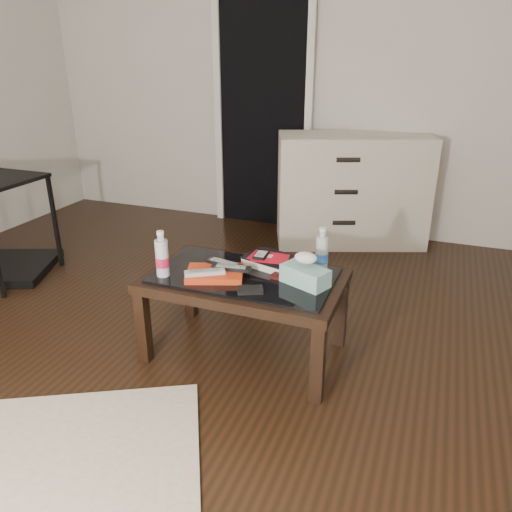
{
  "coord_description": "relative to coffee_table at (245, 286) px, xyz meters",
  "views": [
    {
      "loc": [
        1.14,
        -1.79,
        1.52
      ],
      "look_at": [
        0.31,
        0.4,
        0.55
      ],
      "focal_mm": 35.0,
      "sensor_mm": 36.0,
      "label": 1
    }
  ],
  "objects": [
    {
      "name": "ground",
      "position": [
        -0.27,
        -0.35,
        -0.4
      ],
      "size": [
        5.0,
        5.0,
        0.0
      ],
      "primitive_type": "plane",
      "color": "black",
      "rests_on": "ground"
    },
    {
      "name": "room_shell",
      "position": [
        -0.27,
        -0.35,
        1.22
      ],
      "size": [
        5.0,
        5.0,
        5.0
      ],
      "color": "beige",
      "rests_on": "ground"
    },
    {
      "name": "doorway",
      "position": [
        -0.67,
        2.12,
        0.63
      ],
      "size": [
        0.9,
        0.08,
        2.07
      ],
      "color": "black",
      "rests_on": "ground"
    },
    {
      "name": "coffee_table",
      "position": [
        0.0,
        0.0,
        0.0
      ],
      "size": [
        1.0,
        0.6,
        0.46
      ],
      "color": "black",
      "rests_on": "ground"
    },
    {
      "name": "dresser",
      "position": [
        0.2,
        1.88,
        0.05
      ],
      "size": [
        1.3,
        0.89,
        0.9
      ],
      "rotation": [
        0.0,
        0.0,
        0.36
      ],
      "color": "beige",
      "rests_on": "ground"
    },
    {
      "name": "magazines",
      "position": [
        -0.13,
        -0.07,
        0.08
      ],
      "size": [
        0.33,
        0.29,
        0.03
      ],
      "primitive_type": "cube",
      "rotation": [
        0.0,
        0.0,
        0.35
      ],
      "color": "red",
      "rests_on": "coffee_table"
    },
    {
      "name": "remote_silver",
      "position": [
        -0.16,
        -0.13,
        0.11
      ],
      "size": [
        0.2,
        0.15,
        0.02
      ],
      "primitive_type": "cube",
      "rotation": [
        0.0,
        0.0,
        0.56
      ],
      "color": "#B9B9BE",
      "rests_on": "magazines"
    },
    {
      "name": "remote_black_front",
      "position": [
        -0.06,
        -0.03,
        0.11
      ],
      "size": [
        0.21,
        0.08,
        0.02
      ],
      "primitive_type": "cube",
      "rotation": [
        0.0,
        0.0,
        0.16
      ],
      "color": "black",
      "rests_on": "magazines"
    },
    {
      "name": "remote_black_back",
      "position": [
        -0.12,
        0.01,
        0.11
      ],
      "size": [
        0.21,
        0.09,
        0.02
      ],
      "primitive_type": "cube",
      "rotation": [
        0.0,
        0.0,
        -0.2
      ],
      "color": "black",
      "rests_on": "magazines"
    },
    {
      "name": "textbook",
      "position": [
        0.08,
        0.16,
        0.09
      ],
      "size": [
        0.3,
        0.26,
        0.05
      ],
      "primitive_type": "cube",
      "rotation": [
        0.0,
        0.0,
        -0.28
      ],
      "color": "black",
      "rests_on": "coffee_table"
    },
    {
      "name": "dvd_mailers",
      "position": [
        0.07,
        0.16,
        0.11
      ],
      "size": [
        0.19,
        0.14,
        0.01
      ],
      "primitive_type": "cube",
      "rotation": [
        0.0,
        0.0,
        -0.04
      ],
      "color": "red",
      "rests_on": "textbook"
    },
    {
      "name": "ipod",
      "position": [
        0.04,
        0.14,
        0.12
      ],
      "size": [
        0.07,
        0.11,
        0.02
      ],
      "primitive_type": "cube",
      "rotation": [
        0.0,
        0.0,
        0.07
      ],
      "color": "black",
      "rests_on": "dvd_mailers"
    },
    {
      "name": "flip_phone",
      "position": [
        0.19,
        0.01,
        0.08
      ],
      "size": [
        0.1,
        0.06,
        0.02
      ],
      "primitive_type": "cube",
      "rotation": [
        0.0,
        0.0,
        -0.18
      ],
      "color": "black",
      "rests_on": "coffee_table"
    },
    {
      "name": "wallet",
      "position": [
        0.1,
        -0.18,
        0.07
      ],
      "size": [
        0.14,
        0.11,
        0.02
      ],
      "primitive_type": "cube",
      "rotation": [
        0.0,
        0.0,
        0.44
      ],
      "color": "black",
      "rests_on": "coffee_table"
    },
    {
      "name": "water_bottle_left",
      "position": [
        -0.38,
        -0.16,
        0.18
      ],
      "size": [
        0.08,
        0.08,
        0.24
      ],
      "primitive_type": "cylinder",
      "rotation": [
        0.0,
        0.0,
        -0.2
      ],
      "color": "#B9BEC4",
      "rests_on": "coffee_table"
    },
    {
      "name": "water_bottle_right",
      "position": [
        0.35,
        0.18,
        0.18
      ],
      "size": [
        0.08,
        0.08,
        0.24
      ],
      "primitive_type": "cylinder",
      "rotation": [
        0.0,
        0.0,
        0.17
      ],
      "color": "silver",
      "rests_on": "coffee_table"
    },
    {
      "name": "tissue_box",
      "position": [
        0.32,
        -0.0,
        0.11
      ],
      "size": [
        0.26,
        0.2,
        0.09
      ],
      "primitive_type": "cube",
      "rotation": [
        0.0,
        0.0,
        -0.4
      ],
      "color": "teal",
      "rests_on": "coffee_table"
    }
  ]
}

